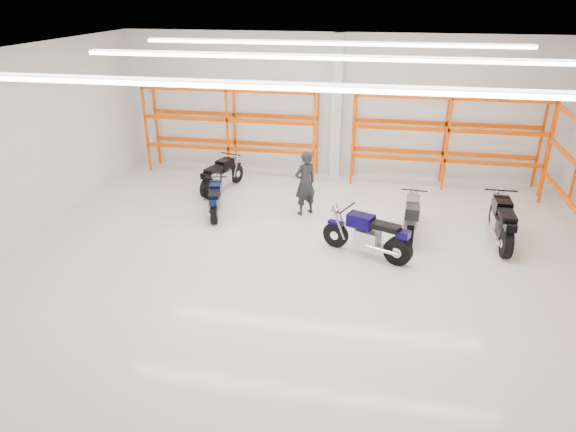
% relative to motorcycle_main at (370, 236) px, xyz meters
% --- Properties ---
extents(ground, '(14.00, 14.00, 0.00)m').
position_rel_motorcycle_main_xyz_m(ground, '(-1.40, -0.30, -0.51)').
color(ground, silver).
rests_on(ground, ground).
extents(room_shell, '(14.02, 12.02, 4.51)m').
position_rel_motorcycle_main_xyz_m(room_shell, '(-1.40, -0.28, 2.77)').
color(room_shell, white).
rests_on(room_shell, ground).
extents(motorcycle_main, '(2.11, 1.07, 1.09)m').
position_rel_motorcycle_main_xyz_m(motorcycle_main, '(0.00, 0.00, 0.00)').
color(motorcycle_main, black).
rests_on(motorcycle_main, ground).
extents(motorcycle_back_a, '(0.93, 2.06, 1.04)m').
position_rel_motorcycle_main_xyz_m(motorcycle_back_a, '(-4.65, 3.39, -0.03)').
color(motorcycle_back_a, black).
rests_on(motorcycle_back_a, ground).
extents(motorcycle_back_b, '(0.71, 1.85, 0.92)m').
position_rel_motorcycle_main_xyz_m(motorcycle_back_b, '(-4.25, 1.63, -0.08)').
color(motorcycle_back_b, black).
rests_on(motorcycle_back_b, ground).
extents(motorcycle_back_c, '(0.67, 2.10, 1.08)m').
position_rel_motorcycle_main_xyz_m(motorcycle_back_c, '(0.95, 1.29, 0.01)').
color(motorcycle_back_c, black).
rests_on(motorcycle_back_c, ground).
extents(motorcycle_back_d, '(0.77, 2.32, 1.14)m').
position_rel_motorcycle_main_xyz_m(motorcycle_back_d, '(3.08, 1.30, 0.02)').
color(motorcycle_back_d, black).
rests_on(motorcycle_back_d, ground).
extents(standing_man, '(0.76, 0.76, 1.78)m').
position_rel_motorcycle_main_xyz_m(standing_man, '(-1.86, 2.16, 0.38)').
color(standing_man, black).
rests_on(standing_man, ground).
extents(structural_column, '(0.32, 0.32, 4.50)m').
position_rel_motorcycle_main_xyz_m(structural_column, '(-1.40, 5.52, 1.74)').
color(structural_column, white).
rests_on(structural_column, ground).
extents(pallet_racking_back_left, '(5.67, 0.87, 3.00)m').
position_rel_motorcycle_main_xyz_m(pallet_racking_back_left, '(-4.80, 5.18, 1.27)').
color(pallet_racking_back_left, '#FF4A00').
rests_on(pallet_racking_back_left, ground).
extents(pallet_racking_back_right, '(5.67, 0.87, 3.00)m').
position_rel_motorcycle_main_xyz_m(pallet_racking_back_right, '(2.00, 5.18, 1.27)').
color(pallet_racking_back_right, '#FF4A00').
rests_on(pallet_racking_back_right, ground).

